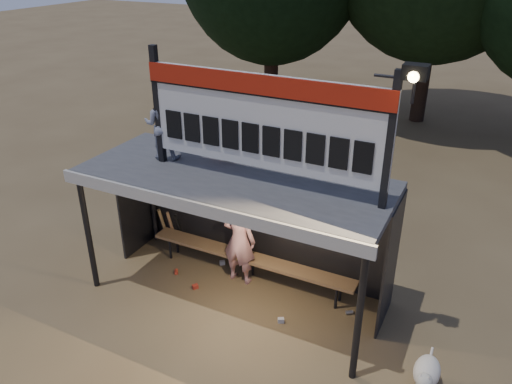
# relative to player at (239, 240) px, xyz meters

# --- Properties ---
(ground) EXTENTS (80.00, 80.00, 0.00)m
(ground) POSITION_rel_player_xyz_m (0.15, -0.42, -0.85)
(ground) COLOR brown
(ground) RESTS_ON ground
(player) EXTENTS (0.62, 0.41, 1.71)m
(player) POSITION_rel_player_xyz_m (0.00, 0.00, 0.00)
(player) COLOR white
(player) RESTS_ON ground
(child_a) EXTENTS (0.70, 0.63, 1.20)m
(child_a) POSITION_rel_player_xyz_m (-1.26, -0.30, 2.06)
(child_a) COLOR gray
(child_a) RESTS_ON dugout_shelter
(child_b) EXTENTS (0.49, 0.38, 0.88)m
(child_b) POSITION_rel_player_xyz_m (-0.24, 0.14, 1.91)
(child_b) COLOR maroon
(child_b) RESTS_ON dugout_shelter
(dugout_shelter) EXTENTS (5.10, 2.08, 2.32)m
(dugout_shelter) POSITION_rel_player_xyz_m (0.15, -0.18, 0.99)
(dugout_shelter) COLOR #3F4042
(dugout_shelter) RESTS_ON ground
(scoreboard_assembly) EXTENTS (4.10, 0.27, 1.99)m
(scoreboard_assembly) POSITION_rel_player_xyz_m (0.70, -0.43, 2.47)
(scoreboard_assembly) COLOR black
(scoreboard_assembly) RESTS_ON dugout_shelter
(bench) EXTENTS (4.00, 0.35, 0.48)m
(bench) POSITION_rel_player_xyz_m (0.15, 0.13, -0.42)
(bench) COLOR olive
(bench) RESTS_ON ground
(dog) EXTENTS (0.36, 0.81, 0.49)m
(dog) POSITION_rel_player_xyz_m (3.50, -1.08, -0.58)
(dog) COLOR #EEE4CE
(dog) RESTS_ON ground
(bats) EXTENTS (0.48, 0.32, 0.84)m
(bats) POSITION_rel_player_xyz_m (-1.77, 0.40, -0.42)
(bats) COLOR olive
(bats) RESTS_ON ground
(litter) EXTENTS (3.40, 1.12, 0.08)m
(litter) POSITION_rel_player_xyz_m (0.19, -0.30, -0.82)
(litter) COLOR #AD2E1D
(litter) RESTS_ON ground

